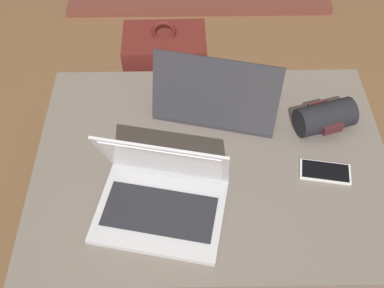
# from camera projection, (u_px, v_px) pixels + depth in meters

# --- Properties ---
(ground_plane) EXTENTS (14.00, 14.00, 0.00)m
(ground_plane) POSITION_uv_depth(u_px,v_px,m) (208.00, 223.00, 1.62)
(ground_plane) COLOR brown
(ottoman) EXTENTS (1.04, 0.76, 0.39)m
(ottoman) POSITION_uv_depth(u_px,v_px,m) (210.00, 194.00, 1.47)
(ottoman) COLOR #3D3832
(ottoman) RESTS_ON ground_plane
(laptop_near) EXTENTS (0.38, 0.31, 0.25)m
(laptop_near) POSITION_uv_depth(u_px,v_px,m) (162.00, 194.00, 1.18)
(laptop_near) COLOR silver
(laptop_near) RESTS_ON ottoman
(laptop_far) EXTENTS (0.42, 0.31, 0.23)m
(laptop_far) POSITION_uv_depth(u_px,v_px,m) (217.00, 98.00, 1.40)
(laptop_far) COLOR #333338
(laptop_far) RESTS_ON ottoman
(cell_phone) EXTENTS (0.15, 0.09, 0.01)m
(cell_phone) POSITION_uv_depth(u_px,v_px,m) (325.00, 172.00, 1.28)
(cell_phone) COLOR white
(cell_phone) RESTS_ON ottoman
(backpack) EXTENTS (0.30, 0.26, 0.49)m
(backpack) POSITION_uv_depth(u_px,v_px,m) (167.00, 79.00, 1.79)
(backpack) COLOR #5B1E19
(backpack) RESTS_ON ground_plane
(wrist_brace) EXTENTS (0.19, 0.14, 0.09)m
(wrist_brace) POSITION_uv_depth(u_px,v_px,m) (325.00, 117.00, 1.36)
(wrist_brace) COLOR black
(wrist_brace) RESTS_ON ottoman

